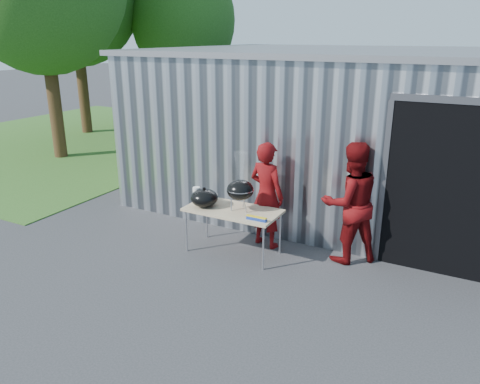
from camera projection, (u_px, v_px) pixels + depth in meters
The scene contains 12 objects.
ground at pixel (208, 276), 6.89m from camera, with size 80.00×80.00×0.00m, color #2F2F32.
building at pixel (359, 127), 9.82m from camera, with size 8.20×6.20×3.10m.
grass_patch at pixel (77, 139), 15.92m from camera, with size 10.00×12.00×0.02m, color #2D591E.
tree_far at pixel (183, 20), 16.09m from camera, with size 3.56×3.56×5.91m.
folding_table at pixel (233, 212), 7.42m from camera, with size 1.50×0.75×0.75m.
kettle_grill at pixel (240, 185), 7.23m from camera, with size 0.43×0.43×0.93m.
grill_lid at pixel (204, 198), 7.48m from camera, with size 0.44×0.44×0.32m.
paper_towels at pixel (197, 195), 7.61m from camera, with size 0.12×0.12×0.28m, color white.
white_tub at pixel (210, 197), 7.81m from camera, with size 0.20×0.15×0.10m, color white.
foil_box at pixel (256, 219), 6.94m from camera, with size 0.32×0.05×0.06m.
person_cook at pixel (267, 195), 7.64m from camera, with size 0.65×0.42×1.77m, color #60090B.
person_bystander at pixel (350, 203), 7.11m from camera, with size 0.92×0.72×1.89m, color #60090B.
Camera 1 is at (3.31, -5.19, 3.38)m, focal length 35.00 mm.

